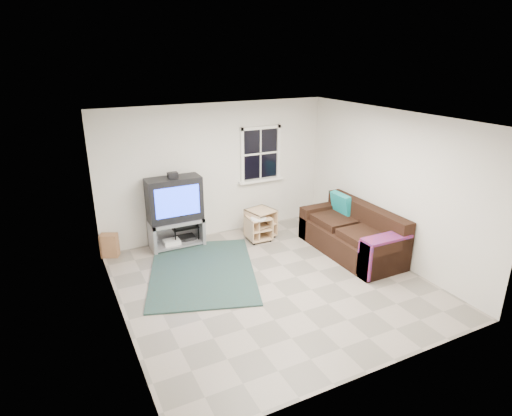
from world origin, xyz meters
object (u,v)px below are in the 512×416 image
av_rack (184,222)px  side_table_right (258,226)px  sofa (353,235)px  tv_unit (175,207)px  side_table_left (259,222)px

av_rack → side_table_right: size_ratio=1.96×
sofa → side_table_right: bearing=135.2°
sofa → tv_unit: bearing=148.8°
side_table_left → sofa: bearing=-49.7°
av_rack → side_table_right: av_rack is taller
tv_unit → side_table_left: size_ratio=2.49×
tv_unit → av_rack: size_ratio=1.48×
av_rack → side_table_left: (1.43, -0.36, -0.12)m
side_table_right → sofa: (1.29, -1.28, 0.06)m
tv_unit → sofa: bearing=-31.2°
tv_unit → side_table_right: size_ratio=2.90×
tv_unit → side_table_left: (1.61, -0.29, -0.49)m
av_rack → sofa: bearing=-34.0°
side_table_left → av_rack: bearing=165.7°
side_table_right → sofa: 1.82m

